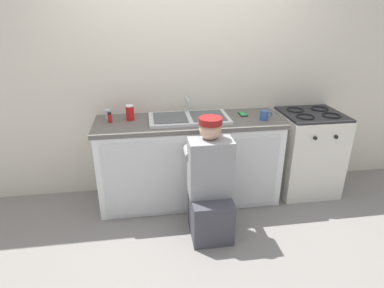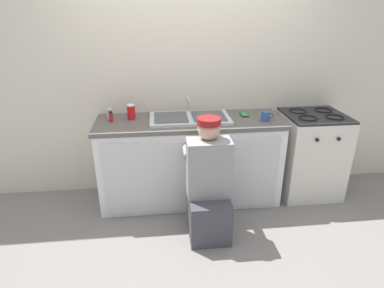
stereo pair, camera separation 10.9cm
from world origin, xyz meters
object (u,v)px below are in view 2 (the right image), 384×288
(plumber_person, at_px, (209,189))
(stove_range, at_px, (309,154))
(coffee_mug, at_px, (266,116))
(sink_double_basin, at_px, (190,118))
(cell_phone, at_px, (244,115))
(water_glass, at_px, (110,113))
(soda_cup_red, at_px, (131,112))
(spice_bottle_red, at_px, (111,117))

(plumber_person, bearing_deg, stove_range, 26.79)
(plumber_person, relative_size, coffee_mug, 8.76)
(sink_double_basin, height_order, stove_range, sink_double_basin)
(sink_double_basin, height_order, cell_phone, sink_double_basin)
(sink_double_basin, height_order, coffee_mug, sink_double_basin)
(sink_double_basin, bearing_deg, water_glass, 170.34)
(water_glass, height_order, cell_phone, water_glass)
(plumber_person, distance_m, soda_cup_red, 1.11)
(plumber_person, distance_m, cell_phone, 0.96)
(spice_bottle_red, height_order, coffee_mug, spice_bottle_red)
(stove_range, xyz_separation_m, coffee_mug, (-0.58, -0.11, 0.49))
(stove_range, bearing_deg, water_glass, 176.27)
(spice_bottle_red, distance_m, coffee_mug, 1.53)
(cell_phone, bearing_deg, sink_double_basin, -172.07)
(sink_double_basin, height_order, water_glass, sink_double_basin)
(sink_double_basin, relative_size, plumber_person, 0.72)
(cell_phone, bearing_deg, coffee_mug, -49.89)
(stove_range, xyz_separation_m, soda_cup_red, (-1.91, 0.08, 0.52))
(spice_bottle_red, xyz_separation_m, coffee_mug, (1.52, -0.14, -0.00))
(cell_phone, bearing_deg, plumber_person, -124.33)
(plumber_person, relative_size, cell_phone, 7.89)
(plumber_person, distance_m, water_glass, 1.28)
(sink_double_basin, bearing_deg, cell_phone, 7.93)
(cell_phone, xyz_separation_m, spice_bottle_red, (-1.36, -0.05, 0.04))
(sink_double_basin, height_order, plumber_person, plumber_person)
(sink_double_basin, xyz_separation_m, water_glass, (-0.80, 0.14, 0.03))
(plumber_person, height_order, cell_phone, plumber_person)
(water_glass, distance_m, spice_bottle_red, 0.11)
(soda_cup_red, bearing_deg, spice_bottle_red, -164.58)
(sink_double_basin, relative_size, spice_bottle_red, 7.62)
(stove_range, relative_size, cell_phone, 6.64)
(stove_range, xyz_separation_m, spice_bottle_red, (-2.10, 0.03, 0.50))
(cell_phone, distance_m, spice_bottle_red, 1.36)
(stove_range, height_order, water_glass, water_glass)
(water_glass, relative_size, coffee_mug, 0.79)
(soda_cup_red, xyz_separation_m, coffee_mug, (1.33, -0.20, -0.03))
(sink_double_basin, relative_size, stove_range, 0.86)
(stove_range, distance_m, coffee_mug, 0.77)
(stove_range, distance_m, cell_phone, 0.88)
(soda_cup_red, bearing_deg, coffee_mug, -8.36)
(coffee_mug, bearing_deg, water_glass, 170.80)
(stove_range, height_order, plumber_person, plumber_person)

